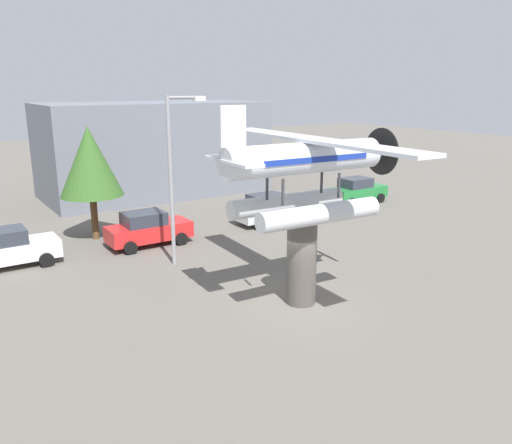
% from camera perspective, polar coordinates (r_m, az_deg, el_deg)
% --- Properties ---
extents(ground_plane, '(140.00, 140.00, 0.00)m').
position_cam_1_polar(ground_plane, '(19.50, 4.99, -8.90)').
color(ground_plane, '#605B54').
extents(display_pedestal, '(1.10, 1.10, 3.28)m').
position_cam_1_polar(display_pedestal, '(18.90, 5.10, -4.35)').
color(display_pedestal, '#4C4742').
rests_on(display_pedestal, ground).
extents(floatplane_monument, '(6.96, 10.45, 4.00)m').
position_cam_1_polar(floatplane_monument, '(18.16, 5.67, 5.64)').
color(floatplane_monument, silver).
rests_on(floatplane_monument, display_pedestal).
extents(car_near_white, '(4.20, 2.02, 1.76)m').
position_cam_1_polar(car_near_white, '(25.29, -25.99, -2.66)').
color(car_near_white, white).
rests_on(car_near_white, ground).
extents(car_mid_red, '(4.20, 2.02, 1.76)m').
position_cam_1_polar(car_mid_red, '(26.43, -11.97, -0.72)').
color(car_mid_red, red).
rests_on(car_mid_red, ground).
extents(car_far_silver, '(4.20, 2.02, 1.76)m').
position_cam_1_polar(car_far_silver, '(30.12, 1.49, 1.51)').
color(car_far_silver, silver).
rests_on(car_far_silver, ground).
extents(car_distant_green, '(4.20, 2.02, 1.76)m').
position_cam_1_polar(car_distant_green, '(36.14, 11.21, 3.50)').
color(car_distant_green, '#237A38').
rests_on(car_distant_green, ground).
extents(streetlight_primary, '(1.84, 0.28, 7.49)m').
position_cam_1_polar(streetlight_primary, '(22.73, -9.06, 5.91)').
color(streetlight_primary, gray).
rests_on(streetlight_primary, ground).
extents(storefront_building, '(15.91, 7.65, 6.72)m').
position_cam_1_polar(storefront_building, '(39.09, -11.23, 8.03)').
color(storefront_building, slate).
rests_on(storefront_building, ground).
extents(tree_east, '(3.22, 3.22, 5.92)m').
position_cam_1_polar(tree_east, '(27.69, -18.03, 6.40)').
color(tree_east, brown).
rests_on(tree_east, ground).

